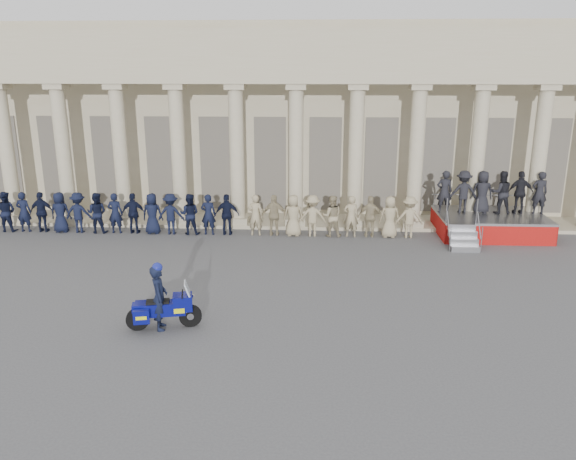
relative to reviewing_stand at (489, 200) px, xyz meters
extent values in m
plane|color=#464648|center=(-9.57, -7.35, -1.52)|extent=(90.00, 90.00, 0.00)
cube|color=tan|center=(-9.57, 7.65, 2.98)|extent=(40.00, 10.00, 9.00)
cube|color=tan|center=(-9.57, 1.45, -1.45)|extent=(40.00, 2.60, 0.15)
cube|color=tan|center=(-9.57, 0.65, 5.27)|extent=(35.80, 1.00, 1.00)
cube|color=tan|center=(-9.57, 0.65, 6.37)|extent=(35.80, 1.00, 1.20)
cube|color=tan|center=(-21.27, 0.65, -1.22)|extent=(0.90, 0.90, 0.30)
cylinder|color=tan|center=(-21.27, 0.65, 1.73)|extent=(0.64, 0.64, 5.60)
cube|color=tan|center=(-18.67, 0.65, -1.22)|extent=(0.90, 0.90, 0.30)
cylinder|color=tan|center=(-18.67, 0.65, 1.73)|extent=(0.64, 0.64, 5.60)
cube|color=tan|center=(-18.67, 0.65, 4.65)|extent=(0.85, 0.85, 0.24)
cube|color=tan|center=(-16.07, 0.65, -1.22)|extent=(0.90, 0.90, 0.30)
cylinder|color=tan|center=(-16.07, 0.65, 1.73)|extent=(0.64, 0.64, 5.60)
cube|color=tan|center=(-16.07, 0.65, 4.65)|extent=(0.85, 0.85, 0.24)
cube|color=tan|center=(-13.47, 0.65, -1.22)|extent=(0.90, 0.90, 0.30)
cylinder|color=tan|center=(-13.47, 0.65, 1.73)|extent=(0.64, 0.64, 5.60)
cube|color=tan|center=(-13.47, 0.65, 4.65)|extent=(0.85, 0.85, 0.24)
cube|color=tan|center=(-10.87, 0.65, -1.22)|extent=(0.90, 0.90, 0.30)
cylinder|color=tan|center=(-10.87, 0.65, 1.73)|extent=(0.64, 0.64, 5.60)
cube|color=tan|center=(-10.87, 0.65, 4.65)|extent=(0.85, 0.85, 0.24)
cube|color=tan|center=(-8.27, 0.65, -1.22)|extent=(0.90, 0.90, 0.30)
cylinder|color=tan|center=(-8.27, 0.65, 1.73)|extent=(0.64, 0.64, 5.60)
cube|color=tan|center=(-8.27, 0.65, 4.65)|extent=(0.85, 0.85, 0.24)
cube|color=tan|center=(-5.67, 0.65, -1.22)|extent=(0.90, 0.90, 0.30)
cylinder|color=tan|center=(-5.67, 0.65, 1.73)|extent=(0.64, 0.64, 5.60)
cube|color=tan|center=(-5.67, 0.65, 4.65)|extent=(0.85, 0.85, 0.24)
cube|color=tan|center=(-3.07, 0.65, -1.22)|extent=(0.90, 0.90, 0.30)
cylinder|color=tan|center=(-3.07, 0.65, 1.73)|extent=(0.64, 0.64, 5.60)
cube|color=tan|center=(-3.07, 0.65, 4.65)|extent=(0.85, 0.85, 0.24)
cube|color=tan|center=(-0.47, 0.65, -1.22)|extent=(0.90, 0.90, 0.30)
cylinder|color=tan|center=(-0.47, 0.65, 1.73)|extent=(0.64, 0.64, 5.60)
cube|color=tan|center=(-0.47, 0.65, 4.65)|extent=(0.85, 0.85, 0.24)
cube|color=tan|center=(2.13, 0.65, -1.22)|extent=(0.90, 0.90, 0.30)
cylinder|color=tan|center=(2.13, 0.65, 1.73)|extent=(0.64, 0.64, 5.60)
cube|color=tan|center=(2.13, 0.65, 4.65)|extent=(0.85, 0.85, 0.24)
cube|color=black|center=(-22.57, 2.67, 1.03)|extent=(1.30, 0.12, 4.20)
cube|color=black|center=(-19.97, 2.67, 1.03)|extent=(1.30, 0.12, 4.20)
cube|color=black|center=(-17.37, 2.67, 1.03)|extent=(1.30, 0.12, 4.20)
cube|color=black|center=(-14.77, 2.67, 1.03)|extent=(1.30, 0.12, 4.20)
cube|color=black|center=(-12.17, 2.67, 1.03)|extent=(1.30, 0.12, 4.20)
cube|color=black|center=(-9.57, 2.67, 1.03)|extent=(1.30, 0.12, 4.20)
cube|color=black|center=(-6.97, 2.67, 1.03)|extent=(1.30, 0.12, 4.20)
cube|color=black|center=(-4.37, 2.67, 1.03)|extent=(1.30, 0.12, 4.20)
cube|color=black|center=(-1.77, 2.67, 1.03)|extent=(1.30, 0.12, 4.20)
cube|color=black|center=(0.83, 2.67, 1.03)|extent=(1.30, 0.12, 4.20)
cube|color=black|center=(3.43, 2.67, 1.03)|extent=(1.30, 0.12, 4.20)
imported|color=black|center=(-20.92, -0.71, -0.63)|extent=(0.86, 0.67, 1.78)
imported|color=black|center=(-20.11, -0.71, -0.63)|extent=(0.65, 0.43, 1.78)
imported|color=black|center=(-19.29, -0.71, -0.63)|extent=(1.04, 0.43, 1.78)
imported|color=black|center=(-18.48, -0.71, -0.63)|extent=(0.87, 0.57, 1.78)
imported|color=black|center=(-17.67, -0.71, -0.63)|extent=(1.15, 0.66, 1.78)
imported|color=black|center=(-16.85, -0.71, -0.63)|extent=(0.86, 0.67, 1.78)
imported|color=black|center=(-16.04, -0.71, -0.63)|extent=(0.65, 0.43, 1.78)
imported|color=black|center=(-15.22, -0.71, -0.63)|extent=(1.04, 0.43, 1.78)
imported|color=black|center=(-14.41, -0.71, -0.63)|extent=(0.87, 0.57, 1.78)
imported|color=black|center=(-13.59, -0.71, -0.63)|extent=(1.15, 0.66, 1.78)
imported|color=black|center=(-12.78, -0.71, -0.63)|extent=(0.86, 0.67, 1.78)
imported|color=black|center=(-11.97, -0.71, -0.63)|extent=(0.65, 0.43, 1.78)
imported|color=black|center=(-11.15, -0.71, -0.63)|extent=(1.04, 0.43, 1.78)
imported|color=#9B8C6B|center=(-9.94, -0.71, -0.63)|extent=(0.65, 0.43, 1.78)
imported|color=#9B8C6B|center=(-9.12, -0.71, -0.63)|extent=(1.04, 0.43, 1.78)
imported|color=#9B8C6B|center=(-8.31, -0.71, -0.63)|extent=(0.87, 0.57, 1.78)
imported|color=#9B8C6B|center=(-7.50, -0.71, -0.63)|extent=(1.15, 0.66, 1.78)
imported|color=#9B8C6B|center=(-6.68, -0.71, -0.63)|extent=(0.86, 0.67, 1.78)
imported|color=#9B8C6B|center=(-5.87, -0.71, -0.63)|extent=(0.65, 0.43, 1.78)
imported|color=#9B8C6B|center=(-5.05, -0.71, -0.63)|extent=(1.04, 0.43, 1.78)
imported|color=#9B8C6B|center=(-4.24, -0.71, -0.63)|extent=(0.87, 0.57, 1.78)
imported|color=#9B8C6B|center=(-3.43, -0.71, -0.63)|extent=(1.15, 0.66, 1.78)
cube|color=gray|center=(0.15, -0.04, -0.67)|extent=(4.47, 3.19, 0.10)
cube|color=maroon|center=(0.15, -1.62, -1.12)|extent=(4.47, 0.04, 0.80)
cube|color=maroon|center=(-2.07, -0.04, -1.12)|extent=(0.04, 3.19, 0.80)
cube|color=maroon|center=(2.36, -0.04, -1.12)|extent=(0.04, 3.19, 0.80)
cube|color=gray|center=(-1.49, -2.54, -1.41)|extent=(1.10, 0.28, 0.23)
cube|color=gray|center=(-1.49, -2.26, -1.18)|extent=(1.10, 0.28, 0.23)
cube|color=gray|center=(-1.49, -1.98, -0.96)|extent=(1.10, 0.28, 0.23)
cube|color=gray|center=(-1.49, -1.70, -0.73)|extent=(1.10, 0.28, 0.23)
cylinder|color=gray|center=(0.15, 1.50, -0.12)|extent=(4.47, 0.04, 0.04)
imported|color=black|center=(-1.85, 0.16, 0.30)|extent=(0.67, 0.44, 1.83)
imported|color=black|center=(-1.05, 0.16, 0.30)|extent=(1.19, 0.68, 1.83)
imported|color=black|center=(-0.25, 0.16, 0.30)|extent=(0.90, 0.58, 1.83)
imported|color=black|center=(0.55, 0.16, 0.30)|extent=(0.89, 0.69, 1.83)
imported|color=black|center=(1.35, 0.16, 0.30)|extent=(1.07, 0.45, 1.83)
imported|color=black|center=(2.15, 0.16, 0.30)|extent=(0.67, 0.44, 1.83)
cylinder|color=black|center=(-10.75, -9.69, -1.21)|extent=(0.64, 0.27, 0.63)
cylinder|color=black|center=(-12.14, -10.00, -1.21)|extent=(0.64, 0.27, 0.63)
cube|color=navy|center=(-11.40, -9.83, -0.94)|extent=(1.15, 0.63, 0.36)
cube|color=navy|center=(-10.94, -9.73, -0.78)|extent=(0.62, 0.60, 0.43)
cube|color=silver|center=(-10.94, -9.73, -1.00)|extent=(0.27, 0.32, 0.11)
cube|color=#B2BFCC|center=(-10.78, -9.69, -0.46)|extent=(0.29, 0.47, 0.51)
cube|color=black|center=(-11.59, -9.87, -0.75)|extent=(0.67, 0.45, 0.09)
cube|color=navy|center=(-12.10, -9.99, -0.86)|extent=(0.39, 0.39, 0.21)
cube|color=navy|center=(-11.94, -10.26, -1.00)|extent=(0.46, 0.30, 0.38)
cube|color=#DBDF0B|center=(-11.94, -10.26, -1.00)|extent=(0.33, 0.28, 0.09)
cube|color=navy|center=(-12.07, -9.67, -1.00)|extent=(0.46, 0.30, 0.38)
cube|color=#DBDF0B|center=(-12.07, -9.67, -1.00)|extent=(0.33, 0.28, 0.09)
cylinder|color=silver|center=(-11.91, -9.71, -1.24)|extent=(0.58, 0.22, 0.09)
cylinder|color=black|center=(-10.94, -9.73, -0.56)|extent=(0.18, 0.66, 0.03)
imported|color=black|center=(-11.54, -9.86, -0.61)|extent=(0.57, 0.75, 1.83)
sphere|color=navy|center=(-11.54, -9.86, 0.25)|extent=(0.28, 0.28, 0.28)
camera|label=1|loc=(-7.26, -23.78, 5.36)|focal=35.00mm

